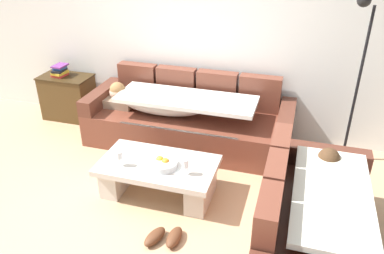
# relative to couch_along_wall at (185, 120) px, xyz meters

# --- Properties ---
(ground_plane) EXTENTS (14.00, 14.00, 0.00)m
(ground_plane) POSITION_rel_couch_along_wall_xyz_m (-0.13, -1.63, -0.33)
(ground_plane) COLOR tan
(back_wall) EXTENTS (9.00, 0.10, 2.70)m
(back_wall) POSITION_rel_couch_along_wall_xyz_m (-0.13, 0.52, 1.02)
(back_wall) COLOR white
(back_wall) RESTS_ON ground_plane
(couch_along_wall) EXTENTS (2.58, 0.92, 0.88)m
(couch_along_wall) POSITION_rel_couch_along_wall_xyz_m (0.00, 0.00, 0.00)
(couch_along_wall) COLOR brown
(couch_along_wall) RESTS_ON ground_plane
(couch_near_window) EXTENTS (0.92, 1.79, 0.88)m
(couch_near_window) POSITION_rel_couch_along_wall_xyz_m (1.62, -1.54, 0.01)
(couch_near_window) COLOR brown
(couch_near_window) RESTS_ON ground_plane
(coffee_table) EXTENTS (1.20, 0.68, 0.38)m
(coffee_table) POSITION_rel_couch_along_wall_xyz_m (0.06, -1.12, -0.09)
(coffee_table) COLOR beige
(coffee_table) RESTS_ON ground_plane
(fruit_bowl) EXTENTS (0.28, 0.28, 0.10)m
(fruit_bowl) POSITION_rel_couch_along_wall_xyz_m (0.15, -1.17, 0.09)
(fruit_bowl) COLOR silver
(fruit_bowl) RESTS_ON coffee_table
(wine_glass_near_left) EXTENTS (0.07, 0.07, 0.17)m
(wine_glass_near_left) POSITION_rel_couch_along_wall_xyz_m (-0.28, -1.27, 0.17)
(wine_glass_near_left) COLOR silver
(wine_glass_near_left) RESTS_ON coffee_table
(wine_glass_near_right) EXTENTS (0.07, 0.07, 0.17)m
(wine_glass_near_right) POSITION_rel_couch_along_wall_xyz_m (0.39, -1.23, 0.17)
(wine_glass_near_right) COLOR silver
(wine_glass_near_right) RESTS_ON coffee_table
(open_magazine) EXTENTS (0.31, 0.25, 0.01)m
(open_magazine) POSITION_rel_couch_along_wall_xyz_m (0.25, -1.17, 0.06)
(open_magazine) COLOR white
(open_magazine) RESTS_ON coffee_table
(side_cabinet) EXTENTS (0.72, 0.44, 0.64)m
(side_cabinet) POSITION_rel_couch_along_wall_xyz_m (-1.85, 0.22, -0.01)
(side_cabinet) COLOR #4D3619
(side_cabinet) RESTS_ON ground_plane
(book_stack_on_cabinet) EXTENTS (0.19, 0.24, 0.16)m
(book_stack_on_cabinet) POSITION_rel_couch_along_wall_xyz_m (-1.92, 0.22, 0.39)
(book_stack_on_cabinet) COLOR red
(book_stack_on_cabinet) RESTS_ON side_cabinet
(floor_lamp) EXTENTS (0.33, 0.31, 1.95)m
(floor_lamp) POSITION_rel_couch_along_wall_xyz_m (1.91, 0.12, 0.79)
(floor_lamp) COLOR black
(floor_lamp) RESTS_ON ground_plane
(pair_of_shoes) EXTENTS (0.33, 0.33, 0.09)m
(pair_of_shoes) POSITION_rel_couch_along_wall_xyz_m (0.36, -1.76, -0.28)
(pair_of_shoes) COLOR #59331E
(pair_of_shoes) RESTS_ON ground_plane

